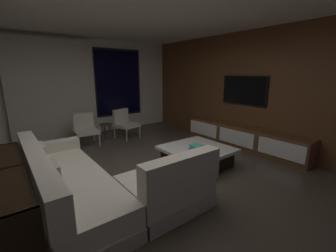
{
  "coord_description": "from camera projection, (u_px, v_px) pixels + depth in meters",
  "views": [
    {
      "loc": [
        -1.72,
        -2.85,
        1.75
      ],
      "look_at": [
        1.29,
        1.06,
        0.56
      ],
      "focal_mm": 23.61,
      "sensor_mm": 36.0,
      "label": 1
    }
  ],
  "objects": [
    {
      "name": "floor",
      "position": [
        145.0,
        182.0,
        3.62
      ],
      "size": [
        9.2,
        9.2,
        0.0
      ],
      "primitive_type": "plane",
      "color": "#473D33"
    },
    {
      "name": "back_wall_with_window",
      "position": [
        72.0,
        88.0,
        6.06
      ],
      "size": [
        6.6,
        0.3,
        2.7
      ],
      "color": "silver",
      "rests_on": "floor"
    },
    {
      "name": "media_wall",
      "position": [
        256.0,
        91.0,
        5.12
      ],
      "size": [
        0.12,
        7.8,
        2.7
      ],
      "color": "brown",
      "rests_on": "floor"
    },
    {
      "name": "ceiling",
      "position": [
        140.0,
        1.0,
        2.99
      ],
      "size": [
        8.2,
        8.2,
        0.0
      ],
      "primitive_type": "plane",
      "color": "silver"
    },
    {
      "name": "sectional_couch",
      "position": [
        94.0,
        185.0,
        2.94
      ],
      "size": [
        1.98,
        2.5,
        0.82
      ],
      "color": "#B1A997",
      "rests_on": "floor"
    },
    {
      "name": "coffee_table",
      "position": [
        197.0,
        156.0,
        4.26
      ],
      "size": [
        1.16,
        1.16,
        0.36
      ],
      "color": "black",
      "rests_on": "floor"
    },
    {
      "name": "book_stack_on_coffee_table",
      "position": [
        197.0,
        148.0,
        4.05
      ],
      "size": [
        0.27,
        0.2,
        0.12
      ],
      "color": "#7F54B8",
      "rests_on": "coffee_table"
    },
    {
      "name": "accent_chair_near_window",
      "position": [
        125.0,
        122.0,
        6.07
      ],
      "size": [
        0.66,
        0.67,
        0.78
      ],
      "color": "#B2ADA0",
      "rests_on": "floor"
    },
    {
      "name": "accent_chair_by_curtain",
      "position": [
        85.0,
        128.0,
        5.42
      ],
      "size": [
        0.58,
        0.6,
        0.78
      ],
      "color": "#B2ADA0",
      "rests_on": "floor"
    },
    {
      "name": "side_stool",
      "position": [
        106.0,
        127.0,
        5.74
      ],
      "size": [
        0.32,
        0.32,
        0.46
      ],
      "color": "#333338",
      "rests_on": "floor"
    },
    {
      "name": "media_console",
      "position": [
        243.0,
        138.0,
        5.25
      ],
      "size": [
        0.46,
        3.1,
        0.52
      ],
      "color": "brown",
      "rests_on": "floor"
    },
    {
      "name": "mounted_tv",
      "position": [
        244.0,
        90.0,
        5.25
      ],
      "size": [
        0.05,
        1.17,
        0.68
      ],
      "color": "black"
    },
    {
      "name": "console_table_behind_couch",
      "position": [
        9.0,
        195.0,
        2.47
      ],
      "size": [
        0.4,
        2.1,
        0.74
      ],
      "color": "black",
      "rests_on": "floor"
    }
  ]
}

